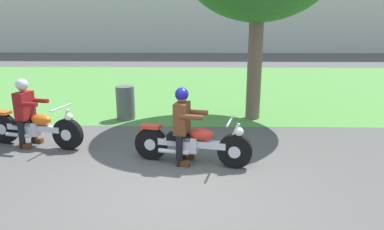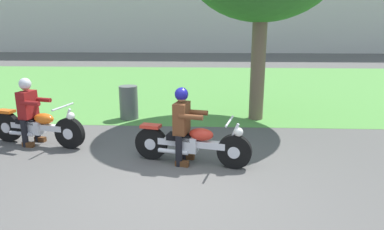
{
  "view_description": "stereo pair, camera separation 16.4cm",
  "coord_description": "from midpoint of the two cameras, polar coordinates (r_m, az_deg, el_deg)",
  "views": [
    {
      "loc": [
        0.38,
        -4.79,
        2.44
      ],
      "look_at": [
        0.23,
        1.27,
        0.85
      ],
      "focal_mm": 32.44,
      "sensor_mm": 36.0,
      "label": 1
    },
    {
      "loc": [
        0.54,
        -4.78,
        2.44
      ],
      "look_at": [
        0.23,
        1.27,
        0.85
      ],
      "focal_mm": 32.44,
      "sensor_mm": 36.0,
      "label": 2
    }
  ],
  "objects": [
    {
      "name": "grass_verge",
      "position": [
        14.38,
        1.06,
        4.95
      ],
      "size": [
        60.0,
        12.0,
        0.01
      ],
      "primitive_type": "cube",
      "color": "#549342",
      "rests_on": "ground"
    },
    {
      "name": "trash_can",
      "position": [
        9.29,
        -9.86,
        2.05
      ],
      "size": [
        0.48,
        0.48,
        0.88
      ],
      "primitive_type": "cylinder",
      "color": "#595E5B",
      "rests_on": "ground"
    },
    {
      "name": "ground",
      "position": [
        5.39,
        -2.34,
        -12.22
      ],
      "size": [
        120.0,
        120.0,
        0.0
      ],
      "primitive_type": "plane",
      "color": "#565451"
    },
    {
      "name": "rider_follow",
      "position": [
        7.81,
        -24.75,
        1.33
      ],
      "size": [
        0.62,
        0.55,
        1.4
      ],
      "rotation": [
        0.0,
        0.0,
        -0.23
      ],
      "color": "black",
      "rests_on": "ground"
    },
    {
      "name": "motorcycle_lead",
      "position": [
        6.21,
        0.72,
        -4.69
      ],
      "size": [
        2.13,
        0.8,
        0.86
      ],
      "rotation": [
        0.0,
        0.0,
        -0.23
      ],
      "color": "black",
      "rests_on": "ground"
    },
    {
      "name": "rider_lead",
      "position": [
        6.13,
        -0.78,
        -0.78
      ],
      "size": [
        0.62,
        0.55,
        1.38
      ],
      "rotation": [
        0.0,
        0.0,
        -0.23
      ],
      "color": "black",
      "rests_on": "ground"
    },
    {
      "name": "motorcycle_follow",
      "position": [
        7.8,
        -23.49,
        -1.79
      ],
      "size": [
        2.13,
        0.79,
        0.88
      ],
      "rotation": [
        0.0,
        0.0,
        -0.23
      ],
      "color": "black",
      "rests_on": "ground"
    }
  ]
}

